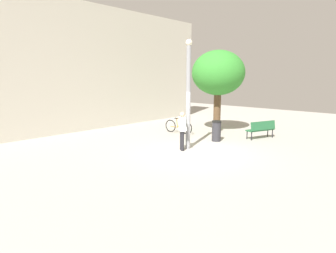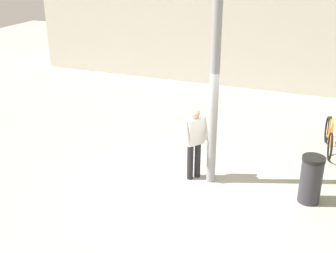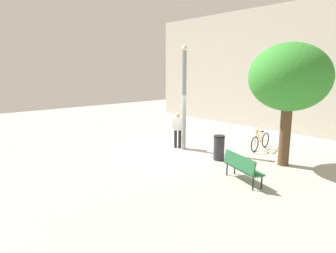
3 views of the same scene
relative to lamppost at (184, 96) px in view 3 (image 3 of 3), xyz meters
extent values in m
plane|color=#A8A399|center=(-0.17, -0.66, -2.47)|extent=(36.00, 36.00, 0.00)
cube|color=beige|center=(-0.17, 8.07, 1.18)|extent=(18.36, 2.00, 7.30)
cylinder|color=gray|center=(0.00, 0.00, -0.26)|extent=(0.20, 0.20, 4.42)
sphere|color=#F2EACC|center=(0.00, 0.00, 2.07)|extent=(0.28, 0.28, 0.28)
cylinder|color=#232328|center=(-0.34, 0.08, -2.05)|extent=(0.14, 0.14, 0.85)
cylinder|color=#232328|center=(-0.46, -0.08, -2.05)|extent=(0.14, 0.14, 0.85)
cube|color=white|center=(-0.40, 0.00, -1.32)|extent=(0.42, 0.45, 0.60)
sphere|color=tan|center=(-0.40, 0.00, -0.91)|extent=(0.22, 0.22, 0.22)
cylinder|color=white|center=(-0.21, 0.17, -1.29)|extent=(0.24, 0.21, 0.55)
cylinder|color=white|center=(-0.51, -0.23, -1.29)|extent=(0.24, 0.21, 0.55)
cube|color=#236038|center=(4.19, -1.37, -2.02)|extent=(1.65, 0.96, 0.06)
cube|color=#236038|center=(4.13, -1.55, -1.77)|extent=(1.55, 0.66, 0.44)
cylinder|color=black|center=(3.57, -0.98, -2.26)|extent=(0.05, 0.05, 0.42)
cylinder|color=black|center=(4.92, -1.47, -2.26)|extent=(0.05, 0.05, 0.42)
cylinder|color=black|center=(3.46, -1.28, -2.26)|extent=(0.05, 0.05, 0.42)
cylinder|color=black|center=(4.81, -1.77, -2.26)|extent=(0.05, 0.05, 0.42)
cylinder|color=brown|center=(4.19, 1.27, -1.31)|extent=(0.41, 0.41, 2.33)
ellipsoid|color=#32872E|center=(4.19, 1.27, 0.88)|extent=(2.95, 2.95, 2.51)
torus|color=black|center=(2.43, 2.07, -2.12)|extent=(0.13, 0.71, 0.71)
torus|color=black|center=(2.31, 3.16, -2.12)|extent=(0.13, 0.71, 0.71)
cylinder|color=orange|center=(2.39, 2.43, -1.83)|extent=(0.09, 0.50, 0.64)
cylinder|color=orange|center=(2.38, 2.48, -1.60)|extent=(0.10, 0.58, 0.18)
cylinder|color=orange|center=(2.36, 2.71, -1.91)|extent=(0.05, 0.14, 0.48)
cylinder|color=orange|center=(2.33, 2.91, -2.14)|extent=(0.09, 0.50, 0.04)
cylinder|color=orange|center=(2.42, 2.13, -1.83)|extent=(0.05, 0.17, 0.63)
cube|color=black|center=(2.35, 2.76, -1.64)|extent=(0.10, 0.21, 0.04)
cylinder|color=orange|center=(2.41, 2.20, -1.52)|extent=(0.08, 0.44, 0.03)
cylinder|color=#2D2D33|center=(2.12, -0.08, -2.00)|extent=(0.44, 0.44, 0.94)
cylinder|color=black|center=(2.12, -0.08, -1.50)|extent=(0.46, 0.46, 0.08)
camera|label=1|loc=(-9.56, -7.76, 0.68)|focal=30.49mm
camera|label=2|loc=(2.22, -8.27, 2.40)|focal=46.13mm
camera|label=3|loc=(9.51, -9.39, 1.15)|focal=31.85mm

